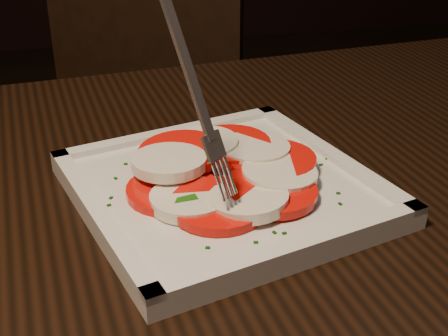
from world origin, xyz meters
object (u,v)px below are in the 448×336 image
fork (186,89)px  plate (224,190)px  table (150,325)px  chair (134,109)px

fork → plate: bearing=1.9°
plate → table: bearing=-152.2°
table → plate: plate is taller
table → chair: chair is taller
table → chair: 0.81m
chair → fork: size_ratio=5.80×
table → fork: (0.04, 0.01, 0.22)m
chair → fork: (-0.01, -0.79, 0.33)m
fork → chair: bearing=49.2°
fork → table: bearing=150.8°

